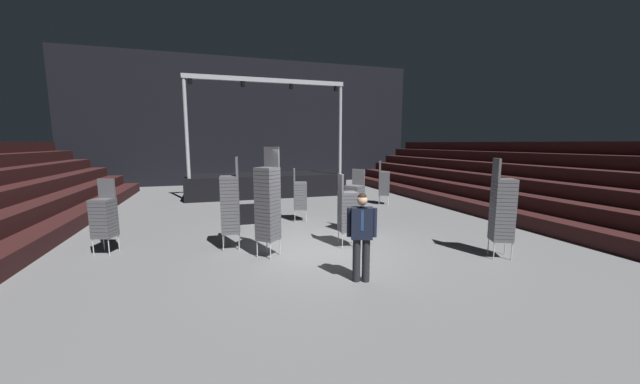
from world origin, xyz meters
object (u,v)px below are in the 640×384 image
object	(u,v)px
chair_stack_rear_left	(355,201)
equipment_road_case	(248,214)
stage_riser	(266,183)
chair_stack_mid_centre	(300,195)
man_with_tie	(362,232)
chair_stack_rear_right	(347,210)
chair_stack_mid_left	(268,203)
chair_stack_front_left	(384,183)
chair_stack_rear_centre	(230,203)
chair_stack_mid_right	(104,217)
chair_stack_front_right	(502,209)

from	to	relation	value
chair_stack_rear_left	equipment_road_case	distance (m)	3.74
stage_riser	chair_stack_mid_centre	size ratio (longest dim) A/B	4.29
man_with_tie	chair_stack_rear_right	world-z (taller)	chair_stack_rear_right
chair_stack_rear_right	chair_stack_mid_left	bearing A→B (deg)	-79.29
chair_stack_front_left	chair_stack_mid_centre	xyz separation A→B (m)	(-4.26, -2.00, -0.04)
chair_stack_rear_centre	chair_stack_front_left	bearing A→B (deg)	-50.27
chair_stack_rear_right	chair_stack_rear_centre	bearing A→B (deg)	-98.12
chair_stack_mid_right	chair_stack_mid_centre	distance (m)	5.68
chair_stack_mid_left	chair_stack_mid_right	size ratio (longest dim) A/B	1.43
man_with_tie	equipment_road_case	distance (m)	5.91
chair_stack_mid_right	chair_stack_rear_centre	world-z (taller)	chair_stack_rear_centre
chair_stack_front_left	chair_stack_rear_centre	bearing A→B (deg)	-24.79
chair_stack_rear_left	man_with_tie	bearing A→B (deg)	123.87
chair_stack_mid_right	chair_stack_rear_left	world-z (taller)	chair_stack_rear_left
stage_riser	man_with_tie	xyz separation A→B (m)	(0.06, -11.61, 0.35)
chair_stack_front_right	chair_stack_rear_centre	xyz separation A→B (m)	(-5.92, 2.58, 0.00)
chair_stack_mid_centre	chair_stack_rear_centre	world-z (taller)	chair_stack_rear_centre
chair_stack_mid_centre	chair_stack_rear_centre	bearing A→B (deg)	-31.72
stage_riser	chair_stack_front_left	bearing A→B (deg)	-43.26
man_with_tie	equipment_road_case	size ratio (longest dim) A/B	1.92
chair_stack_rear_right	chair_stack_rear_centre	xyz separation A→B (m)	(-2.86, 0.71, 0.21)
man_with_tie	chair_stack_mid_right	bearing A→B (deg)	-12.46
chair_stack_rear_right	equipment_road_case	xyz separation A→B (m)	(-2.18, 3.47, -0.65)
man_with_tie	chair_stack_rear_centre	world-z (taller)	chair_stack_rear_centre
stage_riser	chair_stack_rear_centre	world-z (taller)	stage_riser
chair_stack_mid_right	chair_stack_rear_right	world-z (taller)	chair_stack_rear_right
stage_riser	chair_stack_rear_left	size ratio (longest dim) A/B	4.10
chair_stack_mid_centre	chair_stack_rear_right	size ratio (longest dim) A/B	0.95
chair_stack_mid_right	chair_stack_rear_right	xyz separation A→B (m)	(5.77, -1.24, 0.04)
chair_stack_front_left	equipment_road_case	world-z (taller)	chair_stack_front_left
man_with_tie	chair_stack_mid_right	size ratio (longest dim) A/B	0.96
chair_stack_mid_left	man_with_tie	bearing A→B (deg)	171.24
chair_stack_mid_left	chair_stack_rear_centre	xyz separation A→B (m)	(-0.80, 0.88, -0.13)
chair_stack_mid_centre	equipment_road_case	size ratio (longest dim) A/B	1.99
chair_stack_rear_right	chair_stack_mid_centre	bearing A→B (deg)	-166.31
chair_stack_mid_centre	equipment_road_case	world-z (taller)	chair_stack_mid_centre
chair_stack_mid_centre	chair_stack_rear_left	xyz separation A→B (m)	(1.16, -2.00, 0.04)
chair_stack_mid_centre	equipment_road_case	distance (m)	1.86
stage_riser	man_with_tie	size ratio (longest dim) A/B	4.46
man_with_tie	chair_stack_rear_right	xyz separation A→B (m)	(0.60, 2.19, -0.03)
stage_riser	chair_stack_front_left	distance (m)	6.16
chair_stack_mid_left	chair_stack_mid_centre	bearing A→B (deg)	-70.20
man_with_tie	chair_stack_mid_left	size ratio (longest dim) A/B	0.67
man_with_tie	chair_stack_mid_centre	size ratio (longest dim) A/B	0.96
chair_stack_front_left	chair_stack_front_right	size ratio (longest dim) A/B	0.82
chair_stack_front_left	chair_stack_rear_left	size ratio (longest dim) A/B	1.00
chair_stack_front_left	chair_stack_rear_left	xyz separation A→B (m)	(-3.09, -4.00, 0.00)
man_with_tie	chair_stack_mid_centre	world-z (taller)	chair_stack_mid_centre
chair_stack_mid_left	chair_stack_front_right	bearing A→B (deg)	-152.95
chair_stack_front_left	chair_stack_front_right	bearing A→B (deg)	25.18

